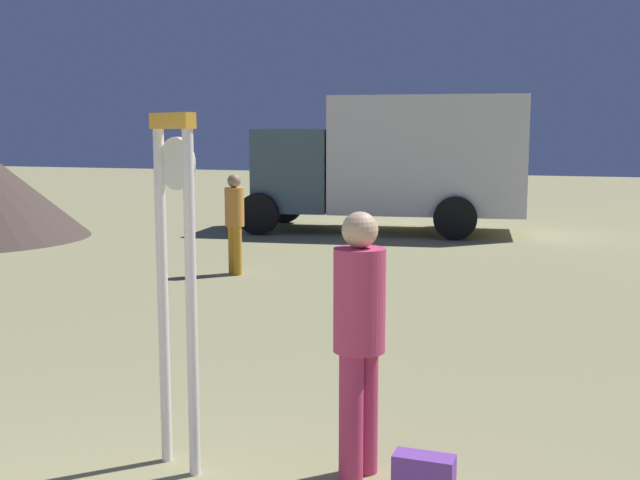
{
  "coord_description": "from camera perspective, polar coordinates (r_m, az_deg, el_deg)",
  "views": [
    {
      "loc": [
        2.38,
        -2.08,
        2.19
      ],
      "look_at": [
        -0.06,
        4.75,
        1.2
      ],
      "focal_mm": 43.88,
      "sensor_mm": 36.0,
      "label": 1
    }
  ],
  "objects": [
    {
      "name": "standing_clock",
      "position": [
        5.08,
        -10.43,
        -1.65
      ],
      "size": [
        0.39,
        0.23,
        2.32
      ],
      "color": "white",
      "rests_on": "ground_plane"
    },
    {
      "name": "box_truck_near",
      "position": [
        17.52,
        5.73,
        5.86
      ],
      "size": [
        6.38,
        3.26,
        2.98
      ],
      "color": "silver",
      "rests_on": "ground_plane"
    },
    {
      "name": "person_distant",
      "position": [
        12.2,
        -6.25,
        1.56
      ],
      "size": [
        0.3,
        0.3,
        1.57
      ],
      "color": "orange",
      "rests_on": "ground_plane"
    },
    {
      "name": "person_near_clock",
      "position": [
        4.95,
        2.88,
        -6.66
      ],
      "size": [
        0.33,
        0.33,
        1.72
      ],
      "color": "#BA335A",
      "rests_on": "ground_plane"
    }
  ]
}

